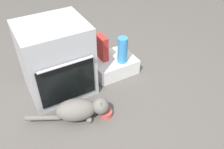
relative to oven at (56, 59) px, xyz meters
name	(u,v)px	position (x,y,z in m)	size (l,w,h in m)	color
ground	(78,113)	(0.01, -0.43, -0.38)	(8.00, 8.00, 0.00)	#56514C
oven	(56,59)	(0.00, 0.00, 0.00)	(0.63, 0.60, 0.76)	#B7BABF
pantry_cabinet	(113,64)	(0.64, -0.01, -0.29)	(0.49, 0.40, 0.18)	white
food_bowl	(106,113)	(0.24, -0.58, -0.34)	(0.12, 0.12, 0.08)	#C64C47
cat	(80,109)	(0.02, -0.50, -0.26)	(0.73, 0.35, 0.23)	slate
water_bottle	(122,50)	(0.70, -0.11, -0.05)	(0.11, 0.11, 0.30)	#388CD1
cereal_box	(102,47)	(0.54, 0.06, -0.06)	(0.07, 0.18, 0.28)	#B72D28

